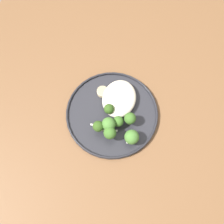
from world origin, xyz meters
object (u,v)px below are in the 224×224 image
(seared_scallop_tiny_bay, at_px, (119,99))
(broccoli_floret_right_tilted, at_px, (110,133))
(seared_scallop_on_noodles, at_px, (124,86))
(broccoli_floret_left_leaning, at_px, (98,126))
(broccoli_floret_small_sprig, at_px, (132,137))
(broccoli_floret_rear_charred, at_px, (109,124))
(dinner_plate, at_px, (112,113))
(broccoli_floret_tall_stalk, at_px, (109,109))
(broccoli_floret_near_rim, at_px, (118,122))
(seared_scallop_large_seared, at_px, (103,92))
(seared_scallop_right_edge, at_px, (117,94))
(broccoli_floret_split_head, at_px, (130,117))

(seared_scallop_tiny_bay, height_order, broccoli_floret_right_tilted, broccoli_floret_right_tilted)
(seared_scallop_on_noodles, relative_size, broccoli_floret_left_leaning, 0.53)
(seared_scallop_on_noodles, height_order, broccoli_floret_right_tilted, broccoli_floret_right_tilted)
(broccoli_floret_small_sprig, bearing_deg, broccoli_floret_left_leaning, 86.97)
(broccoli_floret_rear_charred, height_order, broccoli_floret_right_tilted, broccoli_floret_rear_charred)
(dinner_plate, height_order, seared_scallop_on_noodles, seared_scallop_on_noodles)
(broccoli_floret_rear_charred, bearing_deg, seared_scallop_on_noodles, -4.68)
(broccoli_floret_tall_stalk, height_order, broccoli_floret_near_rim, broccoli_floret_tall_stalk)
(dinner_plate, xyz_separation_m, seared_scallop_large_seared, (0.06, 0.05, 0.01))
(seared_scallop_tiny_bay, bearing_deg, seared_scallop_on_noodles, -3.70)
(seared_scallop_tiny_bay, relative_size, broccoli_floret_right_tilted, 0.53)
(broccoli_floret_left_leaning, bearing_deg, broccoli_floret_tall_stalk, -14.46)
(seared_scallop_right_edge, relative_size, broccoli_floret_left_leaning, 0.61)
(seared_scallop_on_noodles, xyz_separation_m, broccoli_floret_right_tilted, (-0.17, 0.00, 0.03))
(seared_scallop_tiny_bay, xyz_separation_m, broccoli_floret_tall_stalk, (-0.05, 0.02, 0.02))
(seared_scallop_right_edge, distance_m, broccoli_floret_split_head, 0.10)
(dinner_plate, distance_m, broccoli_floret_tall_stalk, 0.04)
(seared_scallop_tiny_bay, height_order, seared_scallop_on_noodles, seared_scallop_on_noodles)
(seared_scallop_large_seared, relative_size, broccoli_floret_left_leaning, 0.64)
(broccoli_floret_tall_stalk, bearing_deg, seared_scallop_on_noodles, -13.72)
(dinner_plate, xyz_separation_m, broccoli_floret_near_rim, (-0.03, -0.03, 0.03))
(seared_scallop_tiny_bay, bearing_deg, broccoli_floret_split_head, -141.26)
(seared_scallop_large_seared, bearing_deg, seared_scallop_right_edge, -85.16)
(dinner_plate, bearing_deg, seared_scallop_large_seared, 38.05)
(seared_scallop_large_seared, xyz_separation_m, seared_scallop_on_noodles, (0.04, -0.06, -0.00))
(broccoli_floret_near_rim, bearing_deg, seared_scallop_on_noodles, 5.43)
(broccoli_floret_rear_charred, xyz_separation_m, broccoli_floret_near_rim, (0.02, -0.02, -0.01))
(broccoli_floret_small_sprig, distance_m, broccoli_floret_split_head, 0.06)
(seared_scallop_large_seared, bearing_deg, broccoli_floret_split_head, -124.21)
(seared_scallop_large_seared, distance_m, seared_scallop_right_edge, 0.05)
(seared_scallop_right_edge, relative_size, seared_scallop_on_noodles, 1.15)
(dinner_plate, xyz_separation_m, broccoli_floret_tall_stalk, (-0.00, 0.01, 0.03))
(seared_scallop_tiny_bay, distance_m, broccoli_floret_small_sprig, 0.14)
(dinner_plate, relative_size, broccoli_floret_tall_stalk, 5.80)
(broccoli_floret_small_sprig, height_order, broccoli_floret_tall_stalk, broccoli_floret_small_sprig)
(broccoli_floret_tall_stalk, bearing_deg, broccoli_floret_split_head, -99.52)
(seared_scallop_tiny_bay, distance_m, seared_scallop_on_noodles, 0.05)
(seared_scallop_right_edge, distance_m, seared_scallop_tiny_bay, 0.02)
(seared_scallop_large_seared, distance_m, broccoli_floret_right_tilted, 0.15)
(seared_scallop_tiny_bay, bearing_deg, broccoli_floret_right_tilted, -179.50)
(seared_scallop_tiny_bay, relative_size, broccoli_floret_small_sprig, 0.59)
(seared_scallop_on_noodles, distance_m, broccoli_floret_small_sprig, 0.18)
(seared_scallop_right_edge, distance_m, broccoli_floret_tall_stalk, 0.07)
(seared_scallop_large_seared, bearing_deg, broccoli_floret_left_leaning, -170.38)
(broccoli_floret_rear_charred, relative_size, broccoli_floret_left_leaning, 1.10)
(dinner_plate, distance_m, broccoli_floret_rear_charred, 0.07)
(broccoli_floret_tall_stalk, distance_m, broccoli_floret_right_tilted, 0.08)
(seared_scallop_on_noodles, xyz_separation_m, broccoli_floret_near_rim, (-0.13, -0.01, 0.02))
(seared_scallop_tiny_bay, bearing_deg, dinner_plate, 166.04)
(broccoli_floret_split_head, bearing_deg, broccoli_floret_tall_stalk, 80.48)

